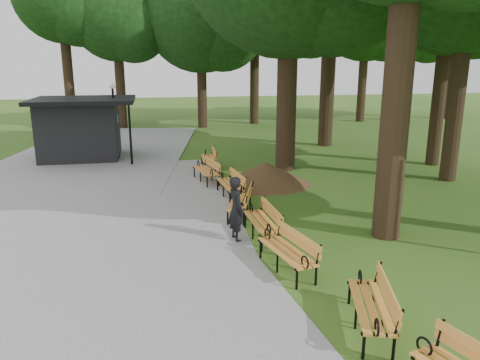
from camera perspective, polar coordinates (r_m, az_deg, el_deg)
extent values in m
plane|color=#315A19|center=(10.71, 3.09, -9.55)|extent=(100.00, 100.00, 0.00)
cube|color=gray|center=(13.29, -17.28, -5.19)|extent=(12.00, 38.00, 0.06)
imported|color=black|center=(11.34, -0.47, -3.64)|extent=(0.51, 0.67, 1.66)
cylinder|color=black|center=(21.71, -15.31, 6.78)|extent=(0.10, 0.10, 3.27)
sphere|color=white|center=(21.56, -15.62, 11.33)|extent=(0.32, 0.32, 0.32)
cone|color=#47301C|center=(16.69, 3.13, 0.83)|extent=(2.90, 2.90, 0.84)
cylinder|color=black|center=(11.71, 19.16, 12.57)|extent=(0.70, 0.70, 8.24)
cylinder|color=black|center=(18.66, 25.53, 10.90)|extent=(0.60, 0.60, 7.27)
cylinder|color=black|center=(18.74, 5.90, 13.28)|extent=(0.80, 0.80, 7.96)
cylinder|color=black|center=(24.78, 10.92, 13.46)|extent=(0.76, 0.76, 8.03)
cylinder|color=black|center=(21.37, 23.63, 10.60)|extent=(0.56, 0.56, 6.69)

